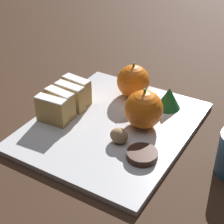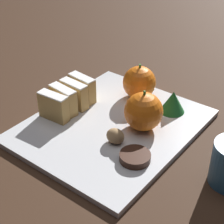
{
  "view_description": "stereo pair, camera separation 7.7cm",
  "coord_description": "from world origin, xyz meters",
  "px_view_note": "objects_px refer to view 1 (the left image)",
  "views": [
    {
      "loc": [
        0.33,
        -0.55,
        0.46
      ],
      "look_at": [
        0.0,
        0.0,
        0.04
      ],
      "focal_mm": 60.0,
      "sensor_mm": 36.0,
      "label": 1
    },
    {
      "loc": [
        0.39,
        -0.51,
        0.46
      ],
      "look_at": [
        0.0,
        0.0,
        0.04
      ],
      "focal_mm": 60.0,
      "sensor_mm": 36.0,
      "label": 2
    }
  ],
  "objects_px": {
    "orange_far": "(144,109)",
    "chocolate_cookie": "(142,155)",
    "walnut": "(119,136)",
    "orange_near": "(133,81)"
  },
  "relations": [
    {
      "from": "orange_far",
      "to": "chocolate_cookie",
      "type": "xyz_separation_m",
      "value": [
        0.05,
        -0.09,
        -0.03
      ]
    },
    {
      "from": "orange_far",
      "to": "walnut",
      "type": "height_order",
      "value": "orange_far"
    },
    {
      "from": "orange_far",
      "to": "chocolate_cookie",
      "type": "bearing_deg",
      "value": -64.08
    },
    {
      "from": "walnut",
      "to": "orange_near",
      "type": "bearing_deg",
      "value": 109.68
    },
    {
      "from": "orange_far",
      "to": "chocolate_cookie",
      "type": "height_order",
      "value": "orange_far"
    },
    {
      "from": "walnut",
      "to": "chocolate_cookie",
      "type": "bearing_deg",
      "value": -18.15
    },
    {
      "from": "walnut",
      "to": "chocolate_cookie",
      "type": "relative_size",
      "value": 0.64
    },
    {
      "from": "orange_near",
      "to": "chocolate_cookie",
      "type": "distance_m",
      "value": 0.23
    },
    {
      "from": "orange_near",
      "to": "chocolate_cookie",
      "type": "xyz_separation_m",
      "value": [
        0.12,
        -0.19,
        -0.03
      ]
    },
    {
      "from": "orange_far",
      "to": "walnut",
      "type": "bearing_deg",
      "value": -101.52
    }
  ]
}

